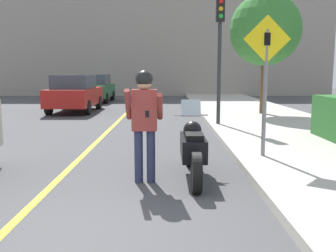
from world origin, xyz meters
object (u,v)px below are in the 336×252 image
(traffic_light, at_px, (218,37))
(street_tree, at_px, (264,30))
(motorcycle, at_px, (192,149))
(person_biker, at_px, (143,114))
(crossing_sign, at_px, (264,73))
(parked_car_green, at_px, (94,88))
(parked_car_red, at_px, (74,93))

(traffic_light, bearing_deg, street_tree, 54.73)
(motorcycle, xyz_separation_m, person_biker, (-0.80, -0.29, 0.63))
(person_biker, distance_m, traffic_light, 6.60)
(crossing_sign, xyz_separation_m, street_tree, (1.94, 7.81, 1.66))
(person_biker, height_order, parked_car_green, person_biker)
(person_biker, relative_size, street_tree, 0.39)
(motorcycle, xyz_separation_m, traffic_light, (1.20, 5.75, 2.39))
(motorcycle, height_order, parked_car_green, parked_car_green)
(motorcycle, height_order, street_tree, street_tree)
(motorcycle, height_order, traffic_light, traffic_light)
(traffic_light, xyz_separation_m, parked_car_red, (-5.89, 5.14, -2.04))
(person_biker, xyz_separation_m, street_tree, (4.21, 9.16, 2.32))
(person_biker, distance_m, parked_car_green, 17.52)
(street_tree, bearing_deg, traffic_light, -125.27)
(motorcycle, height_order, parked_car_red, parked_car_red)
(crossing_sign, distance_m, parked_car_green, 16.95)
(person_biker, xyz_separation_m, parked_car_red, (-3.88, 11.17, -0.28))
(person_biker, relative_size, parked_car_green, 0.43)
(person_biker, distance_m, street_tree, 10.35)
(parked_car_red, height_order, parked_car_green, same)
(traffic_light, height_order, street_tree, street_tree)
(motorcycle, distance_m, parked_car_red, 11.86)
(street_tree, height_order, parked_car_green, street_tree)
(crossing_sign, height_order, parked_car_red, crossing_sign)
(parked_car_red, bearing_deg, person_biker, -70.84)
(traffic_light, relative_size, parked_car_red, 0.94)
(parked_car_green, bearing_deg, motorcycle, -73.79)
(person_biker, xyz_separation_m, traffic_light, (2.01, 6.04, 1.76))
(person_biker, xyz_separation_m, parked_car_green, (-4.07, 17.04, -0.28))
(crossing_sign, relative_size, traffic_light, 0.69)
(parked_car_red, bearing_deg, street_tree, -13.95)
(parked_car_red, bearing_deg, parked_car_green, 91.83)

